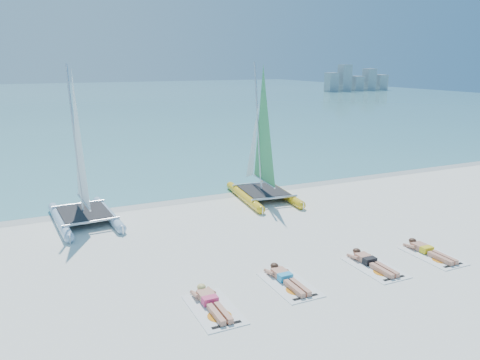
% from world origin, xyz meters
% --- Properties ---
extents(ground, '(140.00, 140.00, 0.00)m').
position_xyz_m(ground, '(0.00, 0.00, 0.00)').
color(ground, white).
rests_on(ground, ground).
extents(sea, '(140.00, 115.00, 0.01)m').
position_xyz_m(sea, '(0.00, 63.00, 0.01)').
color(sea, '#75C0C4').
rests_on(sea, ground).
extents(wet_sand_strip, '(140.00, 1.40, 0.01)m').
position_xyz_m(wet_sand_strip, '(0.00, 5.50, 0.00)').
color(wet_sand_strip, beige).
rests_on(wet_sand_strip, ground).
extents(distant_skyline, '(14.00, 2.00, 5.00)m').
position_xyz_m(distant_skyline, '(53.71, 62.00, 1.94)').
color(distant_skyline, '#99A0A9').
rests_on(distant_skyline, ground).
extents(catamaran_blue, '(2.27, 4.31, 5.72)m').
position_xyz_m(catamaran_blue, '(-4.32, 4.33, 1.71)').
color(catamaran_blue, '#AED0E4').
rests_on(catamaran_blue, ground).
extents(catamaran_yellow, '(2.45, 4.63, 5.79)m').
position_xyz_m(catamaran_yellow, '(2.93, 4.54, 1.82)').
color(catamaran_yellow, '#EEA319').
rests_on(catamaran_yellow, ground).
extents(towel_a, '(1.00, 1.85, 0.02)m').
position_xyz_m(towel_a, '(-2.41, -3.45, 0.01)').
color(towel_a, white).
rests_on(towel_a, ground).
extents(sunbather_a, '(0.37, 1.73, 0.26)m').
position_xyz_m(sunbather_a, '(-2.41, -3.26, 0.12)').
color(sunbather_a, tan).
rests_on(sunbather_a, towel_a).
extents(towel_b, '(1.00, 1.85, 0.02)m').
position_xyz_m(towel_b, '(-0.17, -3.13, 0.01)').
color(towel_b, white).
rests_on(towel_b, ground).
extents(sunbather_b, '(0.37, 1.73, 0.26)m').
position_xyz_m(sunbather_b, '(-0.17, -2.94, 0.12)').
color(sunbather_b, tan).
rests_on(sunbather_b, towel_b).
extents(towel_c, '(1.00, 1.85, 0.02)m').
position_xyz_m(towel_c, '(2.53, -3.26, 0.01)').
color(towel_c, white).
rests_on(towel_c, ground).
extents(sunbather_c, '(0.37, 1.73, 0.26)m').
position_xyz_m(sunbather_c, '(2.53, -3.06, 0.12)').
color(sunbather_c, tan).
rests_on(sunbather_c, towel_c).
extents(towel_d, '(1.00, 1.85, 0.02)m').
position_xyz_m(towel_d, '(4.62, -3.34, 0.01)').
color(towel_d, white).
rests_on(towel_d, ground).
extents(sunbather_d, '(0.37, 1.73, 0.26)m').
position_xyz_m(sunbather_d, '(4.62, -3.15, 0.12)').
color(sunbather_d, tan).
rests_on(sunbather_d, towel_d).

